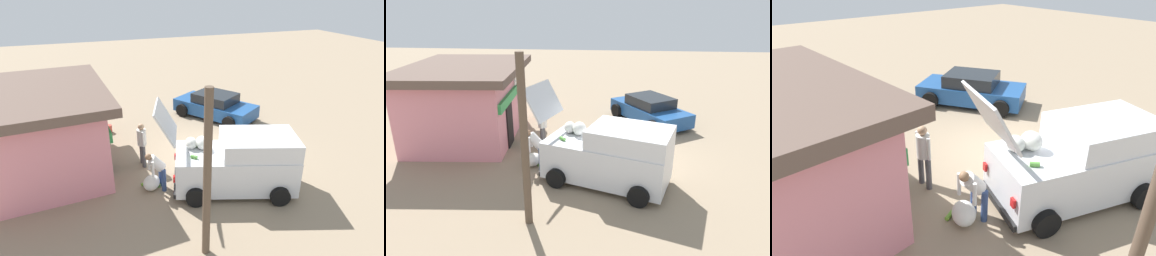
# 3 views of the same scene
# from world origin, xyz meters

# --- Properties ---
(ground_plane) EXTENTS (60.00, 60.00, 0.00)m
(ground_plane) POSITION_xyz_m (0.00, 0.00, 0.00)
(ground_plane) COLOR gray
(storefront_bar) EXTENTS (6.40, 5.07, 3.09)m
(storefront_bar) POSITION_xyz_m (0.85, 6.15, 1.60)
(storefront_bar) COLOR pink
(storefront_bar) RESTS_ON ground_plane
(delivery_van) EXTENTS (3.13, 4.80, 3.01)m
(delivery_van) POSITION_xyz_m (-2.70, 0.10, 0.98)
(delivery_van) COLOR silver
(delivery_van) RESTS_ON ground_plane
(parked_sedan) EXTENTS (4.45, 3.78, 1.28)m
(parked_sedan) POSITION_xyz_m (3.46, -1.76, 0.61)
(parked_sedan) COLOR #1E4C8C
(parked_sedan) RESTS_ON ground_plane
(vendor_standing) EXTENTS (0.57, 0.35, 1.71)m
(vendor_standing) POSITION_xyz_m (-0.10, 2.78, 1.00)
(vendor_standing) COLOR #4C4C51
(vendor_standing) RESTS_ON ground_plane
(customer_bending) EXTENTS (0.57, 0.69, 1.41)m
(customer_bending) POSITION_xyz_m (-1.87, 2.65, 0.85)
(customer_bending) COLOR navy
(customer_bending) RESTS_ON ground_plane
(unloaded_banana_pile) EXTENTS (0.89, 0.84, 0.46)m
(unloaded_banana_pile) POSITION_xyz_m (-1.76, 2.84, 0.22)
(unloaded_banana_pile) COLOR silver
(unloaded_banana_pile) RESTS_ON ground_plane
(paint_bucket) EXTENTS (0.29, 0.29, 0.36)m
(paint_bucket) POSITION_xyz_m (3.36, 3.66, 0.18)
(paint_bucket) COLOR #BF3F33
(paint_bucket) RESTS_ON ground_plane
(utility_pole) EXTENTS (0.20, 0.20, 4.46)m
(utility_pole) POSITION_xyz_m (-5.04, 2.19, 2.23)
(utility_pole) COLOR brown
(utility_pole) RESTS_ON ground_plane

